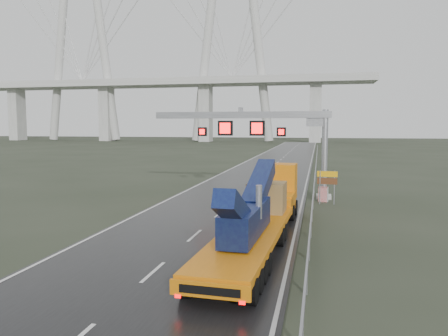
% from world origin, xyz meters
% --- Properties ---
extents(ground, '(400.00, 400.00, 0.00)m').
position_xyz_m(ground, '(0.00, 0.00, 0.00)').
color(ground, '#282F21').
rests_on(ground, ground).
extents(road, '(11.00, 200.00, 0.02)m').
position_xyz_m(road, '(0.00, 40.00, 0.01)').
color(road, black).
rests_on(road, ground).
extents(guardrail, '(0.20, 140.00, 1.40)m').
position_xyz_m(guardrail, '(6.10, 30.00, 0.70)').
color(guardrail, gray).
rests_on(guardrail, ground).
extents(sign_gantry, '(14.90, 1.20, 7.42)m').
position_xyz_m(sign_gantry, '(2.10, 17.99, 5.61)').
color(sign_gantry, '#A7A7A2').
rests_on(sign_gantry, ground).
extents(cable_stayed_bridge, '(170.00, 14.00, 110.00)m').
position_xyz_m(cable_stayed_bridge, '(-55.00, 140.00, 50.01)').
color(cable_stayed_bridge, '#A7A7A2').
rests_on(cable_stayed_bridge, ground).
extents(heavy_haul_truck, '(3.23, 17.47, 4.08)m').
position_xyz_m(heavy_haul_truck, '(3.61, 4.85, 1.58)').
color(heavy_haul_truck, orange).
rests_on(heavy_haul_truck, ground).
extents(exit_sign_pair, '(1.49, 0.16, 2.55)m').
position_xyz_m(exit_sign_pair, '(7.10, 15.35, 1.79)').
color(exit_sign_pair, gray).
rests_on(exit_sign_pair, ground).
extents(striped_barrier, '(0.77, 0.55, 1.18)m').
position_xyz_m(striped_barrier, '(6.85, 16.40, 0.59)').
color(striped_barrier, red).
rests_on(striped_barrier, ground).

